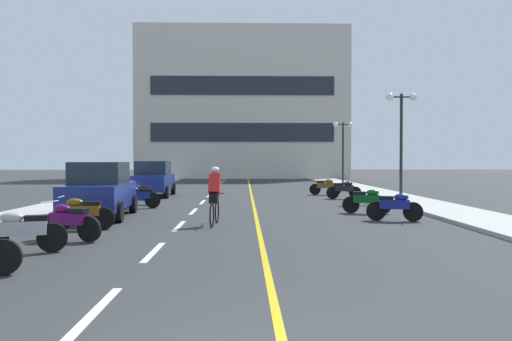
% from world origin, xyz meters
% --- Properties ---
extents(ground_plane, '(140.00, 140.00, 0.00)m').
position_xyz_m(ground_plane, '(0.00, 21.00, 0.00)').
color(ground_plane, '#2D3033').
extents(curb_left, '(2.40, 72.00, 0.12)m').
position_xyz_m(curb_left, '(-7.20, 24.00, 0.06)').
color(curb_left, '#A8A8A3').
rests_on(curb_left, ground).
extents(curb_right, '(2.40, 72.00, 0.12)m').
position_xyz_m(curb_right, '(7.20, 24.00, 0.06)').
color(curb_right, '#A8A8A3').
rests_on(curb_right, ground).
extents(lane_dash_0, '(0.14, 2.20, 0.01)m').
position_xyz_m(lane_dash_0, '(-2.00, 2.00, 0.00)').
color(lane_dash_0, silver).
rests_on(lane_dash_0, ground).
extents(lane_dash_1, '(0.14, 2.20, 0.01)m').
position_xyz_m(lane_dash_1, '(-2.00, 6.00, 0.00)').
color(lane_dash_1, silver).
rests_on(lane_dash_1, ground).
extents(lane_dash_2, '(0.14, 2.20, 0.01)m').
position_xyz_m(lane_dash_2, '(-2.00, 10.00, 0.00)').
color(lane_dash_2, silver).
rests_on(lane_dash_2, ground).
extents(lane_dash_3, '(0.14, 2.20, 0.01)m').
position_xyz_m(lane_dash_3, '(-2.00, 14.00, 0.00)').
color(lane_dash_3, silver).
rests_on(lane_dash_3, ground).
extents(lane_dash_4, '(0.14, 2.20, 0.01)m').
position_xyz_m(lane_dash_4, '(-2.00, 18.00, 0.00)').
color(lane_dash_4, silver).
rests_on(lane_dash_4, ground).
extents(lane_dash_5, '(0.14, 2.20, 0.01)m').
position_xyz_m(lane_dash_5, '(-2.00, 22.00, 0.00)').
color(lane_dash_5, silver).
rests_on(lane_dash_5, ground).
extents(lane_dash_6, '(0.14, 2.20, 0.01)m').
position_xyz_m(lane_dash_6, '(-2.00, 26.00, 0.00)').
color(lane_dash_6, silver).
rests_on(lane_dash_6, ground).
extents(lane_dash_7, '(0.14, 2.20, 0.01)m').
position_xyz_m(lane_dash_7, '(-2.00, 30.00, 0.00)').
color(lane_dash_7, silver).
rests_on(lane_dash_7, ground).
extents(lane_dash_8, '(0.14, 2.20, 0.01)m').
position_xyz_m(lane_dash_8, '(-2.00, 34.00, 0.00)').
color(lane_dash_8, silver).
rests_on(lane_dash_8, ground).
extents(lane_dash_9, '(0.14, 2.20, 0.01)m').
position_xyz_m(lane_dash_9, '(-2.00, 38.00, 0.00)').
color(lane_dash_9, silver).
rests_on(lane_dash_9, ground).
extents(lane_dash_10, '(0.14, 2.20, 0.01)m').
position_xyz_m(lane_dash_10, '(-2.00, 42.00, 0.00)').
color(lane_dash_10, silver).
rests_on(lane_dash_10, ground).
extents(lane_dash_11, '(0.14, 2.20, 0.01)m').
position_xyz_m(lane_dash_11, '(-2.00, 46.00, 0.00)').
color(lane_dash_11, silver).
rests_on(lane_dash_11, ground).
extents(centre_line_yellow, '(0.12, 66.00, 0.01)m').
position_xyz_m(centre_line_yellow, '(0.25, 24.00, 0.00)').
color(centre_line_yellow, gold).
rests_on(centre_line_yellow, ground).
extents(office_building, '(21.58, 7.90, 15.37)m').
position_xyz_m(office_building, '(-0.28, 48.89, 7.68)').
color(office_building, beige).
rests_on(office_building, ground).
extents(street_lamp_mid, '(1.46, 0.36, 4.94)m').
position_xyz_m(street_lamp_mid, '(7.32, 19.24, 3.75)').
color(street_lamp_mid, black).
rests_on(street_lamp_mid, curb_right).
extents(street_lamp_far, '(1.46, 0.36, 4.54)m').
position_xyz_m(street_lamp_far, '(7.11, 32.07, 3.49)').
color(street_lamp_far, black).
rests_on(street_lamp_far, curb_right).
extents(parked_car_near, '(2.15, 4.31, 1.82)m').
position_xyz_m(parked_car_near, '(-4.86, 12.14, 0.92)').
color(parked_car_near, black).
rests_on(parked_car_near, ground).
extents(parked_car_mid, '(1.98, 4.23, 1.82)m').
position_xyz_m(parked_car_mid, '(-4.84, 21.60, 0.92)').
color(parked_car_mid, black).
rests_on(parked_car_mid, ground).
extents(motorcycle_1, '(1.65, 0.77, 0.92)m').
position_xyz_m(motorcycle_1, '(-4.60, 5.84, 0.47)').
color(motorcycle_1, black).
rests_on(motorcycle_1, ground).
extents(motorcycle_2, '(1.64, 0.79, 0.92)m').
position_xyz_m(motorcycle_2, '(-4.23, 7.44, 0.47)').
color(motorcycle_2, black).
rests_on(motorcycle_2, ground).
extents(motorcycle_3, '(1.70, 0.60, 0.92)m').
position_xyz_m(motorcycle_3, '(-4.51, 9.26, 0.47)').
color(motorcycle_3, black).
rests_on(motorcycle_3, ground).
extents(motorcycle_4, '(1.67, 0.70, 0.92)m').
position_xyz_m(motorcycle_4, '(4.50, 10.96, 0.47)').
color(motorcycle_4, black).
rests_on(motorcycle_4, ground).
extents(motorcycle_5, '(1.65, 0.75, 0.92)m').
position_xyz_m(motorcycle_5, '(4.18, 13.12, 0.47)').
color(motorcycle_5, black).
rests_on(motorcycle_5, ground).
extents(motorcycle_6, '(1.66, 0.74, 0.92)m').
position_xyz_m(motorcycle_6, '(-4.26, 15.10, 0.47)').
color(motorcycle_6, black).
rests_on(motorcycle_6, ground).
extents(motorcycle_7, '(1.65, 0.76, 0.92)m').
position_xyz_m(motorcycle_7, '(-4.57, 16.85, 0.47)').
color(motorcycle_7, black).
rests_on(motorcycle_7, ground).
extents(motorcycle_8, '(1.70, 0.60, 0.92)m').
position_xyz_m(motorcycle_8, '(4.68, 19.58, 0.47)').
color(motorcycle_8, black).
rests_on(motorcycle_8, ground).
extents(motorcycle_9, '(1.68, 0.66, 0.92)m').
position_xyz_m(motorcycle_9, '(4.23, 22.35, 0.47)').
color(motorcycle_9, black).
rests_on(motorcycle_9, ground).
extents(cyclist_rider, '(0.42, 1.77, 1.71)m').
position_xyz_m(cyclist_rider, '(-1.00, 10.17, 0.89)').
color(cyclist_rider, black).
rests_on(cyclist_rider, ground).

